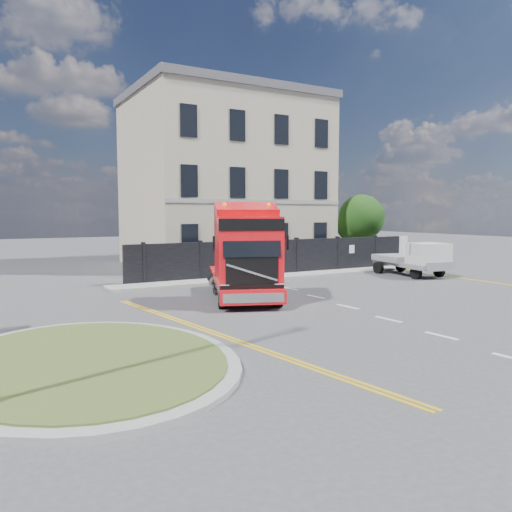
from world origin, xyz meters
TOP-DOWN VIEW (x-y plane):
  - ground at (0.00, 0.00)m, footprint 120.00×120.00m
  - traffic_island at (-7.00, -3.00)m, footprint 6.80×6.80m
  - hoarding_fence at (6.55, 9.00)m, footprint 18.80×0.25m
  - georgian_building at (6.00, 16.50)m, footprint 12.30×10.30m
  - tree at (14.38, 12.10)m, footprint 3.20×3.20m
  - pavement_far at (6.00, 8.10)m, footprint 20.00×1.60m
  - truck at (0.17, 2.50)m, footprint 4.50×6.77m
  - flatbed_pickup at (12.14, 4.49)m, footprint 2.64×4.83m

SIDE VIEW (x-z plane):
  - ground at x=0.00m, z-range 0.00..0.00m
  - pavement_far at x=6.00m, z-range 0.00..0.12m
  - traffic_island at x=-7.00m, z-range 0.00..0.16m
  - hoarding_fence at x=6.55m, z-range 0.00..2.00m
  - flatbed_pickup at x=12.14m, z-range 0.07..1.96m
  - truck at x=0.17m, z-range -0.20..3.61m
  - tree at x=14.38m, z-range 0.65..5.45m
  - georgian_building at x=6.00m, z-range -0.63..12.17m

